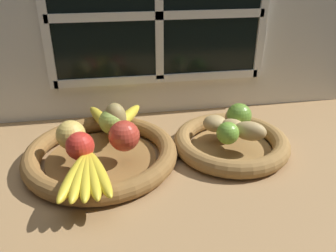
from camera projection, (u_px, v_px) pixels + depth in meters
ground_plane at (176, 162)px, 88.38cm from camera, size 140.00×90.00×3.00cm
back_wall at (158, 25)px, 101.21cm from camera, size 140.00×4.60×55.00cm
fruit_bowl_left at (101, 154)px, 84.98cm from camera, size 38.15×38.15×4.55cm
fruit_bowl_right at (231, 143)px, 90.14cm from camera, size 30.44×30.44×4.55cm
apple_red_right at (124, 136)px, 80.62cm from camera, size 7.46×7.46×7.46cm
apple_green_back at (112, 121)px, 88.44cm from camera, size 6.67×6.67×6.67cm
apple_golden_left at (71, 135)px, 81.46cm from camera, size 7.09×7.09×7.09cm
apple_red_front at (80, 146)px, 77.27cm from camera, size 6.57×6.57×6.57cm
pear_brown at (115, 118)px, 88.77cm from camera, size 8.15×8.17×8.12cm
banana_bunch_front at (87, 174)px, 70.69cm from camera, size 12.56×19.62×2.94cm
banana_bunch_back at (114, 118)px, 94.18cm from camera, size 16.74×18.53×3.13cm
potato_oblong at (215, 123)px, 90.07cm from camera, size 7.95×7.58×4.29cm
potato_large at (232, 127)px, 88.05cm from camera, size 8.23×7.79×4.35cm
potato_small at (250, 131)px, 85.46cm from camera, size 9.36×7.83×5.01cm
potato_back at (234, 118)px, 92.33cm from camera, size 5.13×6.57×4.78cm
lime_near at (228, 133)px, 83.76cm from camera, size 5.64×5.64×5.64cm
lime_far at (239, 116)px, 91.57cm from camera, size 6.74×6.74×6.74cm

